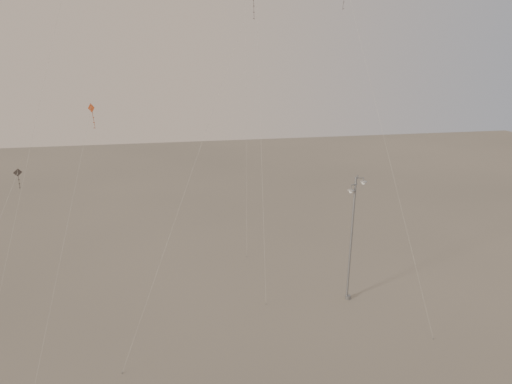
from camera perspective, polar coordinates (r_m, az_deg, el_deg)
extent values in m
plane|color=gray|center=(33.78, -1.49, -18.69)|extent=(160.00, 160.00, 0.00)
cylinder|color=#919499|center=(41.40, 10.46, -11.73)|extent=(0.44, 0.44, 0.30)
cylinder|color=#919499|center=(39.39, 10.82, -5.42)|extent=(0.40, 0.18, 10.06)
cylinder|color=#919499|center=(37.94, 11.52, 1.77)|extent=(0.14, 0.14, 0.18)
cylinder|color=#919499|center=(38.07, 11.86, 1.57)|extent=(0.50, 0.09, 0.07)
cylinder|color=#919499|center=(38.20, 12.19, 1.36)|extent=(0.06, 0.06, 0.30)
ellipsoid|color=#B7B7B2|center=(38.23, 12.18, 1.15)|extent=(0.52, 0.52, 0.18)
cylinder|color=#919499|center=(37.88, 11.15, 0.84)|extent=(0.58, 0.29, 0.07)
cylinder|color=#919499|center=(37.73, 10.81, 0.48)|extent=(0.06, 0.06, 0.40)
ellipsoid|color=#B7B7B2|center=(37.78, 10.79, 0.19)|extent=(0.52, 0.52, 0.18)
cylinder|color=beige|center=(37.70, -23.73, 8.10)|extent=(8.79, 3.33, 29.74)
cylinder|color=#2F2927|center=(37.27, -0.25, 20.11)|extent=(0.11, 0.20, 1.30)
cylinder|color=beige|center=(32.93, -7.37, 2.26)|extent=(10.05, 8.78, 22.86)
cylinder|color=#919499|center=(33.68, -15.06, -19.33)|extent=(0.06, 0.06, 0.10)
cylinder|color=beige|center=(40.11, 0.36, 12.82)|extent=(0.94, 9.97, 33.91)
cylinder|color=#919499|center=(39.98, 1.16, -12.66)|extent=(0.06, 0.06, 0.10)
cube|color=#933515|center=(35.95, -18.32, 9.11)|extent=(0.50, 0.50, 0.67)
cylinder|color=#933515|center=(36.18, -18.06, 7.78)|extent=(0.11, 0.17, 1.15)
cylinder|color=beige|center=(32.47, -21.20, -5.88)|extent=(3.43, 11.42, 15.36)
cylinder|color=beige|center=(38.36, 14.70, 4.84)|extent=(2.46, 13.23, 24.20)
cylinder|color=#919499|center=(37.81, 19.60, -15.50)|extent=(0.06, 0.06, 0.10)
cylinder|color=beige|center=(45.98, -1.17, 13.68)|extent=(0.61, 3.06, 34.63)
cylinder|color=#919499|center=(48.35, -1.07, -7.37)|extent=(0.06, 0.06, 0.10)
cube|color=#2F2927|center=(33.69, -25.59, 2.03)|extent=(0.56, 0.17, 0.54)
cylinder|color=#2F2927|center=(33.98, -25.45, 1.02)|extent=(0.05, 0.14, 0.81)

